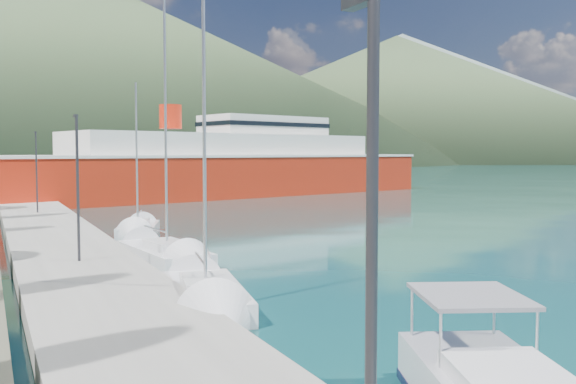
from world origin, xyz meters
TOP-DOWN VIEW (x-y plane):
  - ground at (0.00, 120.00)m, footprint 1400.00×1400.00m
  - quay at (-9.00, 26.00)m, footprint 5.00×88.00m
  - hills_far at (138.59, 618.73)m, footprint 1480.00×900.00m
  - hills_near at (98.04, 372.50)m, footprint 1010.00×520.00m
  - lamp_posts at (-9.00, 15.75)m, footprint 0.15×46.55m
  - sailboat_near at (-6.16, 6.43)m, footprint 4.01×8.71m
  - sailboat_mid at (-4.50, 15.65)m, footprint 3.56×9.66m
  - sailboat_far at (-4.21, 27.12)m, footprint 4.44×7.55m
  - ferry at (14.47, 61.71)m, footprint 57.94×26.61m

SIDE VIEW (x-z plane):
  - ground at x=0.00m, z-range 0.00..0.00m
  - sailboat_far at x=-4.21m, z-range -4.99..5.59m
  - sailboat_near at x=-6.16m, z-range -5.71..6.35m
  - sailboat_mid at x=-4.50m, z-range -6.47..7.12m
  - quay at x=-9.00m, z-range 0.00..0.80m
  - ferry at x=14.47m, z-range -2.21..9.07m
  - lamp_posts at x=-9.00m, z-range 1.05..7.11m
  - hills_near at x=98.04m, z-range -8.32..106.68m
  - hills_far at x=138.59m, z-range -12.61..167.39m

